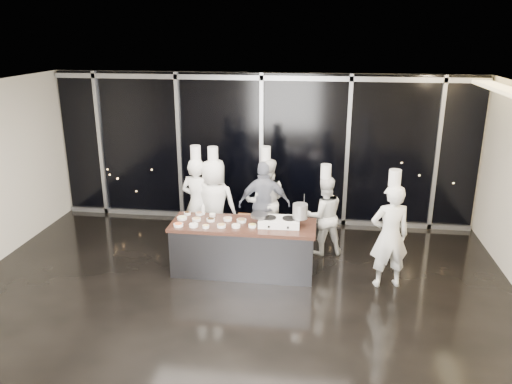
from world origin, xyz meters
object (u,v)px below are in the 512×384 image
demo_counter (243,248)px  stock_pot (300,211)px  chef_right (324,215)px  stove (279,222)px  chef_far_left (197,203)px  chef_left (214,204)px  chef_side (390,235)px  frying_pan (259,215)px  guest (264,204)px  chef_center (265,201)px

demo_counter → stock_pot: (0.96, 0.03, 0.71)m
stock_pot → chef_right: (0.40, 0.92, -0.40)m
stove → chef_right: 1.22m
chef_far_left → chef_left: 0.32m
demo_counter → stove: (0.61, 0.02, 0.51)m
stove → chef_side: bearing=-7.1°
frying_pan → demo_counter: bearing=179.7°
frying_pan → chef_side: 2.16m
demo_counter → chef_right: chef_right is taller
demo_counter → guest: (0.23, 1.17, 0.39)m
chef_side → stove: bearing=-18.7°
stock_pot → chef_right: 1.08m
demo_counter → chef_left: 1.23m
demo_counter → chef_far_left: size_ratio=1.22×
demo_counter → guest: 1.25m
demo_counter → chef_right: 1.69m
demo_counter → chef_right: bearing=35.0°
chef_side → chef_right: bearing=-59.8°
stove → chef_left: (-1.31, 0.89, -0.07)m
frying_pan → chef_far_left: 1.57m
frying_pan → chef_right: bearing=39.2°
chef_left → chef_center: 1.01m
chef_far_left → chef_left: size_ratio=1.01×
chef_right → chef_side: (1.05, -1.11, 0.13)m
frying_pan → stock_pot: size_ratio=2.05×
chef_left → chef_side: size_ratio=1.01×
chef_center → chef_right: bearing=154.4°
chef_far_left → chef_center: bearing=-145.8°
stove → frying_pan: 0.36m
demo_counter → chef_left: (-0.70, 0.91, 0.44)m
chef_center → chef_side: size_ratio=0.98×
frying_pan → chef_left: (-0.96, 0.90, -0.17)m
demo_counter → stock_pot: bearing=1.8°
chef_left → chef_center: (0.92, 0.40, -0.03)m
demo_counter → chef_side: 2.46m
frying_pan → stock_pot: 0.70m
chef_side → chef_center: bearing=-47.0°
chef_left → guest: bearing=-157.4°
chef_far_left → chef_side: chef_far_left is taller
frying_pan → chef_left: bearing=135.3°
chef_center → frying_pan: bearing=83.6°
frying_pan → guest: (-0.04, 1.16, -0.22)m
stock_pot → chef_far_left: bearing=156.4°
demo_counter → chef_far_left: 1.43m
stock_pot → chef_side: bearing=-7.3°
frying_pan → stock_pot: bearing=0.4°
chef_far_left → guest: bearing=-151.9°
stove → chef_far_left: size_ratio=0.34×
chef_center → chef_side: 2.63m
demo_counter → stove: bearing=1.5°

